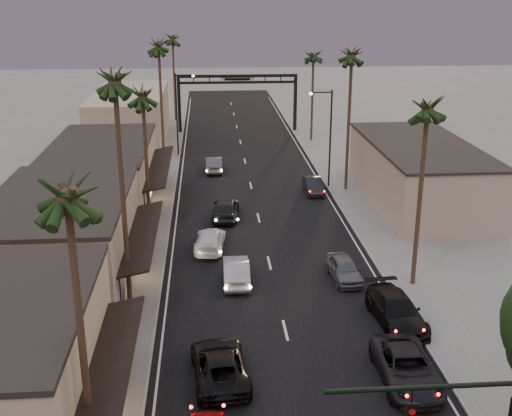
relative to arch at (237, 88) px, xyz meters
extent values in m
plane|color=slate|center=(0.00, -30.00, -5.53)|extent=(200.00, 200.00, 0.00)
cube|color=black|center=(0.00, -25.00, -5.53)|extent=(14.00, 120.00, 0.02)
cube|color=slate|center=(-9.50, -18.00, -5.47)|extent=(5.00, 92.00, 0.12)
cube|color=slate|center=(9.50, -18.00, -5.47)|extent=(5.00, 92.00, 0.12)
cube|color=#A49383|center=(-13.00, -44.00, -2.78)|extent=(8.00, 14.00, 5.50)
cube|color=#B8A98C|center=(-13.00, -28.00, -3.03)|extent=(8.00, 16.00, 5.00)
cube|color=#A49383|center=(-13.00, -5.00, -2.53)|extent=(8.00, 20.00, 6.00)
cube|color=#A49383|center=(14.00, -30.00, -3.03)|extent=(8.00, 18.00, 5.00)
cylinder|color=black|center=(3.40, -66.00, 1.07)|extent=(8.40, 0.16, 0.16)
cube|color=black|center=(-7.40, 0.00, -2.03)|extent=(0.40, 0.40, 7.00)
cube|color=black|center=(7.40, 0.00, -2.03)|extent=(0.40, 0.40, 7.00)
cube|color=black|center=(0.00, 0.00, 1.57)|extent=(15.20, 0.35, 0.35)
cube|color=black|center=(0.00, 0.00, 0.77)|extent=(15.20, 0.30, 0.30)
cube|color=beige|center=(0.00, -0.02, 1.17)|extent=(4.20, 0.12, 1.00)
cylinder|color=black|center=(7.20, -25.00, -1.03)|extent=(0.16, 0.16, 9.00)
cylinder|color=black|center=(6.20, -25.00, 3.27)|extent=(2.00, 0.12, 0.12)
sphere|color=#FFD899|center=(5.30, -25.00, 3.17)|extent=(0.30, 0.30, 0.30)
cylinder|color=black|center=(-7.20, -12.00, -1.03)|extent=(0.16, 0.16, 9.00)
cylinder|color=black|center=(-6.20, -12.00, 3.27)|extent=(2.00, 0.12, 0.12)
sphere|color=#FFD899|center=(-5.30, -12.00, 3.17)|extent=(0.30, 0.30, 0.30)
cylinder|color=#38281C|center=(-8.60, -61.00, -0.03)|extent=(0.28, 0.28, 11.00)
sphere|color=black|center=(-8.60, -61.00, 6.07)|extent=(3.20, 3.20, 3.20)
cylinder|color=#38281C|center=(-8.60, -48.00, 0.97)|extent=(0.28, 0.28, 13.00)
sphere|color=black|center=(-8.60, -48.00, 8.07)|extent=(3.20, 3.20, 3.20)
cylinder|color=#38281C|center=(-8.60, -34.00, -0.53)|extent=(0.28, 0.28, 10.00)
sphere|color=black|center=(-8.60, -34.00, 5.07)|extent=(3.20, 3.20, 3.20)
cylinder|color=#38281C|center=(-8.60, -15.00, 0.47)|extent=(0.28, 0.28, 12.00)
sphere|color=black|center=(-8.60, -15.00, 7.07)|extent=(3.20, 3.20, 3.20)
cylinder|color=#38281C|center=(8.60, -46.00, -0.03)|extent=(0.28, 0.28, 11.00)
sphere|color=black|center=(8.60, -46.00, 6.07)|extent=(3.20, 3.20, 3.20)
cylinder|color=#38281C|center=(8.60, -26.00, 0.47)|extent=(0.28, 0.28, 12.00)
sphere|color=black|center=(8.60, -26.00, 7.07)|extent=(3.20, 3.20, 3.20)
cylinder|color=#38281C|center=(8.60, -6.00, -0.53)|extent=(0.28, 0.28, 10.00)
sphere|color=black|center=(8.60, -6.00, 5.07)|extent=(3.20, 3.20, 3.20)
cylinder|color=#38281C|center=(-8.30, 8.00, -0.03)|extent=(0.28, 0.28, 11.00)
sphere|color=black|center=(-8.30, 8.00, 6.07)|extent=(3.20, 3.20, 3.20)
imported|color=black|center=(-3.65, -55.26, -4.79)|extent=(2.94, 5.57, 1.49)
imported|color=#9E9EA3|center=(-2.36, -44.71, -4.78)|extent=(1.66, 4.61, 1.51)
imported|color=white|center=(-3.95, -39.21, -4.83)|extent=(2.47, 5.04, 1.41)
imported|color=black|center=(-2.63, -32.80, -4.68)|extent=(2.50, 5.18, 1.70)
imported|color=#4C4C51|center=(-3.39, -18.81, -4.78)|extent=(1.64, 4.58, 1.50)
imported|color=black|center=(5.07, -56.18, -4.77)|extent=(2.60, 5.51, 1.52)
imported|color=black|center=(6.17, -50.68, -4.73)|extent=(2.71, 5.71, 1.61)
imported|color=#535459|center=(4.49, -44.84, -4.82)|extent=(1.97, 4.29, 1.42)
imported|color=black|center=(5.47, -26.67, -4.84)|extent=(1.49, 4.22, 1.39)
camera|label=1|loc=(-3.96, -81.45, 12.03)|focal=45.00mm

